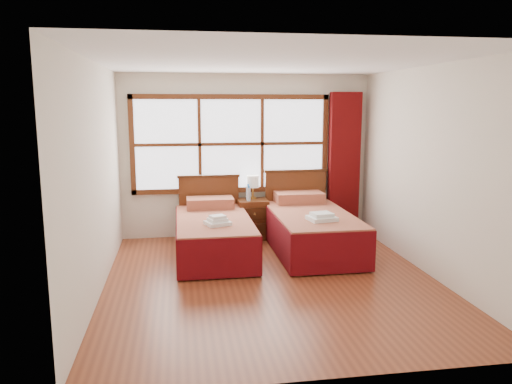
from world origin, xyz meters
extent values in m
plane|color=brown|center=(0.00, 0.00, 0.00)|extent=(4.50, 4.50, 0.00)
plane|color=white|center=(0.00, 0.00, 2.60)|extent=(4.50, 4.50, 0.00)
plane|color=silver|center=(0.00, 2.25, 1.30)|extent=(4.00, 0.00, 4.00)
plane|color=silver|center=(-2.00, 0.00, 1.30)|extent=(0.00, 4.50, 4.50)
plane|color=silver|center=(2.00, 0.00, 1.30)|extent=(0.00, 4.50, 4.50)
cube|color=white|center=(-0.25, 2.22, 1.50)|extent=(3.00, 0.02, 1.40)
cube|color=#542812|center=(-0.25, 2.20, 0.76)|extent=(3.16, 0.06, 0.08)
cube|color=#542812|center=(-0.25, 2.20, 2.24)|extent=(3.16, 0.06, 0.08)
cube|color=#542812|center=(-1.79, 2.20, 1.50)|extent=(0.08, 0.06, 1.56)
cube|color=#542812|center=(1.29, 2.20, 1.50)|extent=(0.08, 0.06, 1.56)
cube|color=#542812|center=(-0.75, 2.20, 1.50)|extent=(0.05, 0.05, 1.40)
cube|color=#542812|center=(0.25, 2.20, 1.50)|extent=(0.05, 0.05, 1.40)
cube|color=#542812|center=(-0.25, 2.20, 1.50)|extent=(3.00, 0.05, 0.05)
cube|color=#5B090A|center=(1.60, 2.11, 1.17)|extent=(0.50, 0.16, 2.30)
cube|color=#3B1D0C|center=(-0.62, 1.13, 0.15)|extent=(0.91, 1.82, 0.30)
cube|color=maroon|center=(-0.62, 1.13, 0.42)|extent=(1.02, 2.02, 0.25)
cube|color=maroon|center=(-1.13, 1.13, 0.27)|extent=(0.03, 2.02, 0.51)
cube|color=maroon|center=(-0.11, 1.13, 0.27)|extent=(0.03, 2.02, 0.51)
cube|color=maroon|center=(-0.62, 0.12, 0.27)|extent=(1.02, 0.03, 0.51)
cube|color=maroon|center=(-0.62, 1.86, 0.62)|extent=(0.71, 0.42, 0.16)
cube|color=#542812|center=(-0.62, 2.14, 0.50)|extent=(0.95, 0.06, 0.99)
cube|color=#3B1D0C|center=(-0.62, 2.14, 1.00)|extent=(0.99, 0.08, 0.04)
cube|color=#3B1D0C|center=(0.80, 1.13, 0.16)|extent=(0.96, 1.93, 0.31)
cube|color=maroon|center=(0.80, 1.13, 0.45)|extent=(1.08, 2.14, 0.26)
cube|color=maroon|center=(0.26, 1.13, 0.29)|extent=(0.03, 2.14, 0.53)
cube|color=maroon|center=(1.34, 1.13, 0.29)|extent=(0.03, 2.14, 0.53)
cube|color=maroon|center=(0.80, 0.07, 0.29)|extent=(1.08, 0.03, 0.53)
cube|color=maroon|center=(0.80, 1.91, 0.66)|extent=(0.75, 0.44, 0.17)
cube|color=#542812|center=(0.80, 2.14, 0.52)|extent=(1.01, 0.06, 1.05)
cube|color=#3B1D0C|center=(0.80, 2.14, 1.06)|extent=(1.05, 0.08, 0.04)
cube|color=#542812|center=(0.07, 2.00, 0.31)|extent=(0.47, 0.42, 0.63)
cube|color=#3B1D0C|center=(0.07, 1.78, 0.19)|extent=(0.41, 0.02, 0.19)
cube|color=#3B1D0C|center=(0.07, 1.78, 0.44)|extent=(0.41, 0.02, 0.19)
sphere|color=#AE843B|center=(0.07, 1.76, 0.19)|extent=(0.03, 0.03, 0.03)
sphere|color=#AE843B|center=(0.07, 1.76, 0.44)|extent=(0.03, 0.03, 0.03)
cube|color=white|center=(-0.60, 0.73, 0.57)|extent=(0.38, 0.35, 0.05)
cube|color=white|center=(-0.60, 0.73, 0.61)|extent=(0.28, 0.26, 0.04)
cube|color=white|center=(-0.60, 0.73, 0.66)|extent=(0.23, 0.22, 0.04)
cube|color=white|center=(0.81, 0.64, 0.60)|extent=(0.41, 0.37, 0.06)
cube|color=white|center=(0.81, 0.64, 0.66)|extent=(0.30, 0.28, 0.05)
cylinder|color=gold|center=(0.08, 2.10, 0.64)|extent=(0.12, 0.12, 0.02)
cylinder|color=gold|center=(0.08, 2.10, 0.73)|extent=(0.03, 0.03, 0.16)
cylinder|color=white|center=(0.08, 2.10, 0.91)|extent=(0.19, 0.19, 0.19)
cylinder|color=silver|center=(-0.01, 1.99, 0.74)|extent=(0.07, 0.07, 0.23)
cylinder|color=blue|center=(-0.01, 1.99, 0.87)|extent=(0.03, 0.03, 0.03)
cylinder|color=silver|center=(-0.01, 1.90, 0.73)|extent=(0.06, 0.06, 0.21)
cylinder|color=blue|center=(-0.01, 1.90, 0.85)|extent=(0.03, 0.03, 0.03)
camera|label=1|loc=(-1.09, -5.71, 2.12)|focal=35.00mm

